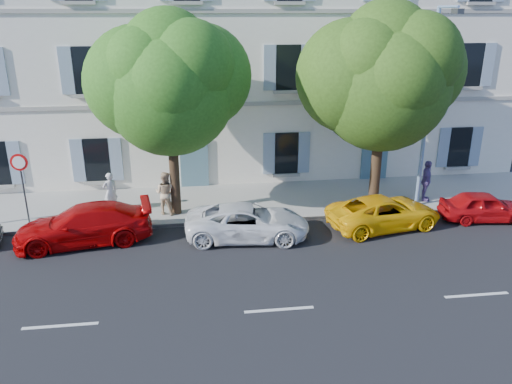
{
  "coord_description": "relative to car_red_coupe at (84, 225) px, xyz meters",
  "views": [
    {
      "loc": [
        -2.24,
        -15.99,
        8.01
      ],
      "look_at": [
        0.12,
        2.0,
        1.4
      ],
      "focal_mm": 35.0,
      "sensor_mm": 36.0,
      "label": 1
    }
  ],
  "objects": [
    {
      "name": "pedestrian_a",
      "position": [
        0.59,
        2.7,
        0.27
      ],
      "size": [
        0.72,
        0.64,
        1.65
      ],
      "primitive_type": "imported",
      "rotation": [
        0.0,
        0.0,
        3.67
      ],
      "color": "silver",
      "rests_on": "sidewalk"
    },
    {
      "name": "building",
      "position": [
        6.29,
        8.93,
        5.3
      ],
      "size": [
        28.0,
        7.0,
        12.0
      ],
      "primitive_type": "cube",
      "color": "white",
      "rests_on": "ground"
    },
    {
      "name": "car_yellow_supercar",
      "position": [
        11.34,
        -0.08,
        -0.08
      ],
      "size": [
        4.78,
        2.89,
        1.24
      ],
      "primitive_type": "imported",
      "rotation": [
        0.0,
        0.0,
        1.77
      ],
      "color": "#FFBB0A",
      "rests_on": "ground"
    },
    {
      "name": "tree_left",
      "position": [
        3.28,
        2.08,
        4.47
      ],
      "size": [
        5.03,
        5.03,
        7.8
      ],
      "color": "#3A2819",
      "rests_on": "sidewalk"
    },
    {
      "name": "road_sign",
      "position": [
        -2.44,
        1.7,
        1.49
      ],
      "size": [
        0.66,
        0.12,
        2.84
      ],
      "color": "#383A3D",
      "rests_on": "sidewalk"
    },
    {
      "name": "sidewalk",
      "position": [
        6.29,
        3.18,
        -0.63
      ],
      "size": [
        36.0,
        4.5,
        0.15
      ],
      "primitive_type": "cube",
      "color": "#A09E96",
      "rests_on": "ground"
    },
    {
      "name": "ground",
      "position": [
        6.29,
        -1.27,
        -0.7
      ],
      "size": [
        90.0,
        90.0,
        0.0
      ],
      "primitive_type": "plane",
      "color": "black"
    },
    {
      "name": "car_red_hatchback",
      "position": [
        15.61,
        0.04,
        -0.11
      ],
      "size": [
        3.63,
        1.81,
        1.19
      ],
      "primitive_type": "imported",
      "rotation": [
        0.0,
        0.0,
        1.45
      ],
      "color": "#B40B0E",
      "rests_on": "ground"
    },
    {
      "name": "car_white_coupe",
      "position": [
        5.95,
        -0.38,
        -0.07
      ],
      "size": [
        4.76,
        2.55,
        1.27
      ],
      "primitive_type": "imported",
      "rotation": [
        0.0,
        0.0,
        1.47
      ],
      "color": "white",
      "rests_on": "ground"
    },
    {
      "name": "pedestrian_c",
      "position": [
        14.06,
        2.12,
        0.35
      ],
      "size": [
        0.81,
        1.15,
        1.81
      ],
      "primitive_type": "imported",
      "rotation": [
        0.0,
        0.0,
        1.18
      ],
      "color": "#695194",
      "rests_on": "sidewalk"
    },
    {
      "name": "street_lamp",
      "position": [
        13.49,
        1.49,
        4.0
      ],
      "size": [
        0.26,
        1.71,
        8.04
      ],
      "color": "#7293BF",
      "rests_on": "sidewalk"
    },
    {
      "name": "tree_right",
      "position": [
        11.49,
        1.54,
        4.59
      ],
      "size": [
        5.21,
        5.21,
        8.03
      ],
      "color": "#3A2819",
      "rests_on": "sidewalk"
    },
    {
      "name": "kerb",
      "position": [
        6.29,
        1.01,
        -0.62
      ],
      "size": [
        36.0,
        0.16,
        0.16
      ],
      "primitive_type": "cube",
      "color": "#9E998E",
      "rests_on": "ground"
    },
    {
      "name": "car_red_coupe",
      "position": [
        0.0,
        0.0,
        0.0
      ],
      "size": [
        5.08,
        2.66,
        1.41
      ],
      "primitive_type": "imported",
      "rotation": [
        0.0,
        0.0,
        4.86
      ],
      "color": "#AF0506",
      "rests_on": "ground"
    },
    {
      "name": "pedestrian_b",
      "position": [
        2.86,
        2.07,
        0.34
      ],
      "size": [
        1.06,
        0.95,
        1.78
      ],
      "primitive_type": "imported",
      "rotation": [
        0.0,
        0.0,
        2.76
      ],
      "color": "tan",
      "rests_on": "sidewalk"
    }
  ]
}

